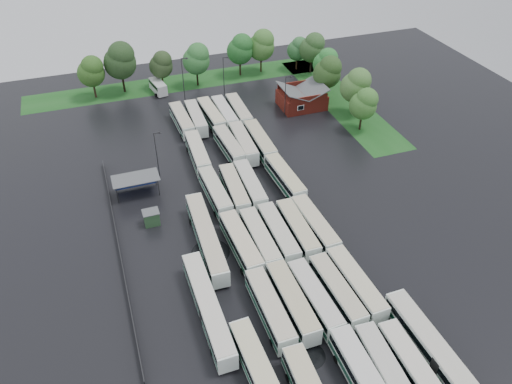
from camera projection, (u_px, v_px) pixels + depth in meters
name	position (u px, v px, depth m)	size (l,w,h in m)	color
ground	(269.00, 251.00, 78.33)	(160.00, 160.00, 0.00)	black
brick_building	(302.00, 99.00, 115.57)	(10.07, 8.60, 5.39)	maroon
wash_shed	(135.00, 179.00, 88.52)	(8.20, 4.20, 3.58)	#2D2D30
utility_hut	(151.00, 218.00, 82.73)	(2.70, 2.20, 2.62)	#284B29
grass_strip_north	(188.00, 82.00, 127.45)	(80.00, 10.00, 0.01)	#195019
grass_strip_east	(340.00, 100.00, 119.35)	(10.00, 50.00, 0.01)	#195019
west_fence	(119.00, 247.00, 78.14)	(0.10, 50.00, 1.20)	#2D2D30
bus_r0c2	(364.00, 379.00, 58.43)	(2.94, 13.28, 3.69)	white
bus_r0c3	(386.00, 373.00, 59.18)	(3.29, 12.76, 3.52)	white
bus_r0c4	(412.00, 368.00, 59.65)	(2.82, 12.54, 3.48)	white
bus_r1c0	(270.00, 309.00, 66.72)	(2.83, 12.87, 3.58)	white
bus_r1c1	(292.00, 302.00, 67.65)	(2.91, 13.19, 3.66)	white
bus_r1c2	(315.00, 298.00, 68.28)	(3.15, 12.71, 3.51)	white
bus_r1c3	(337.00, 291.00, 69.24)	(3.10, 12.66, 3.50)	white
bus_r1c4	(356.00, 284.00, 70.23)	(3.20, 13.07, 3.61)	white
bus_r2c0	(241.00, 244.00, 76.72)	(3.26, 13.20, 3.65)	white
bus_r2c1	(260.00, 239.00, 77.59)	(2.74, 12.70, 3.53)	white
bus_r2c2	(278.00, 234.00, 78.59)	(2.78, 12.75, 3.54)	white
bus_r2c3	(298.00, 230.00, 79.41)	(2.85, 12.72, 3.53)	white
bus_r2c4	(315.00, 225.00, 80.22)	(3.16, 12.94, 3.58)	white
bus_r3c0	(215.00, 192.00, 87.21)	(3.01, 12.65, 3.50)	white
bus_r3c1	(234.00, 190.00, 87.85)	(3.23, 12.61, 3.48)	white
bus_r3c2	(250.00, 185.00, 88.80)	(3.07, 12.73, 3.52)	white
bus_r3c4	(285.00, 178.00, 90.47)	(3.29, 12.94, 3.57)	white
bus_r4c0	(198.00, 153.00, 97.07)	(3.27, 13.04, 3.60)	white
bus_r4c2	(229.00, 146.00, 99.28)	(3.29, 12.70, 3.50)	white
bus_r4c3	(243.00, 143.00, 99.96)	(3.23, 13.16, 3.64)	white
bus_r4c4	(260.00, 142.00, 100.41)	(2.97, 13.27, 3.69)	white
bus_r5c0	(182.00, 120.00, 107.54)	(3.04, 12.59, 3.48)	white
bus_r5c1	(196.00, 118.00, 108.30)	(2.99, 12.56, 3.48)	white
bus_r5c2	(211.00, 115.00, 109.33)	(3.29, 12.78, 3.53)	white
bus_r5c3	(225.00, 113.00, 110.04)	(2.78, 12.53, 3.48)	white
bus_r5c4	(239.00, 111.00, 110.73)	(2.92, 12.74, 3.53)	white
artic_bus_west_b	(206.00, 237.00, 77.93)	(3.38, 19.41, 3.59)	white
artic_bus_west_c	(208.00, 307.00, 66.96)	(2.80, 18.80, 3.48)	white
artic_bus_east	(438.00, 358.00, 60.61)	(3.18, 19.90, 3.68)	white
minibus	(158.00, 86.00, 121.53)	(3.53, 6.91, 2.88)	silver
tree_north_0	(91.00, 71.00, 116.31)	(6.34, 6.34, 10.50)	#39241A
tree_north_1	(120.00, 60.00, 117.81)	(7.68, 7.68, 12.72)	black
tree_north_2	(161.00, 64.00, 121.08)	(5.71, 5.71, 9.46)	#352412
tree_north_3	(197.00, 58.00, 121.39)	(6.65, 6.65, 11.01)	black
tree_north_4	(241.00, 49.00, 126.30)	(6.66, 6.66, 11.04)	black
tree_north_5	(262.00, 45.00, 127.84)	(6.90, 6.90, 11.44)	#311F12
tree_north_6	(298.00, 49.00, 130.19)	(5.33, 5.33, 8.83)	black
tree_east_0	(364.00, 103.00, 104.50)	(5.86, 5.86, 9.70)	black
tree_east_1	(356.00, 85.00, 109.56)	(6.66, 6.66, 11.03)	#34241C
tree_east_2	(328.00, 72.00, 115.59)	(6.51, 6.51, 10.77)	black
tree_east_3	(326.00, 62.00, 121.31)	(6.00, 6.00, 9.94)	black
tree_east_4	(313.00, 47.00, 127.63)	(6.49, 6.49, 10.75)	black
lamp_post_ne	(286.00, 93.00, 109.94)	(1.46, 0.28, 9.45)	#2D2D30
lamp_post_nw	(157.00, 152.00, 91.06)	(1.46, 0.28, 9.49)	#2D2D30
lamp_post_back_w	(183.00, 77.00, 114.87)	(1.66, 0.32, 10.80)	#2D2D30
lamp_post_back_e	(224.00, 74.00, 117.94)	(1.48, 0.29, 9.64)	#2D2D30
puddle_0	(309.00, 356.00, 63.23)	(4.23, 4.23, 0.01)	black
puddle_1	(371.00, 362.00, 62.53)	(3.77, 3.77, 0.01)	black
puddle_2	(210.00, 253.00, 78.03)	(6.11, 6.11, 0.01)	black
puddle_3	(301.00, 261.00, 76.61)	(4.83, 4.83, 0.01)	black
puddle_4	(415.00, 319.00, 67.81)	(2.41, 2.41, 0.01)	black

